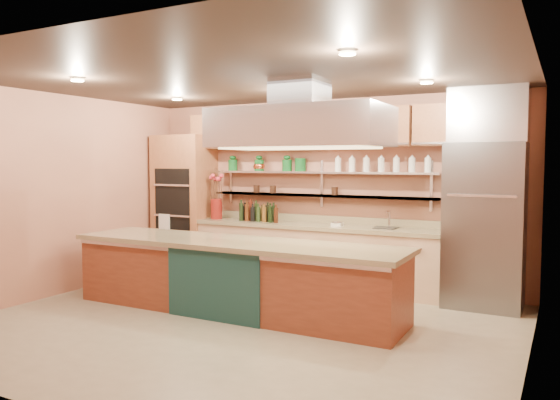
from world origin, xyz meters
The scene contains 21 objects.
floor centered at (0.00, 0.00, -0.01)m, with size 6.00×5.00×0.02m, color gray.
ceiling centered at (0.00, 0.00, 2.80)m, with size 6.00×5.00×0.02m, color black.
wall_back centered at (0.00, 2.50, 1.40)m, with size 6.00×0.04×2.80m, color #A3674D.
wall_front centered at (0.00, -2.50, 1.40)m, with size 6.00×0.04×2.80m, color #A3674D.
wall_left centered at (-3.00, 0.00, 1.40)m, with size 0.04×5.00×2.80m, color #A3674D.
wall_right centered at (3.00, 0.00, 1.40)m, with size 0.04×5.00×2.80m, color #A3674D.
oven_stack centered at (-2.45, 2.18, 1.15)m, with size 0.95×0.64×2.30m, color #9B5C38.
refrigerator centered at (2.35, 2.14, 1.05)m, with size 0.95×0.72×2.10m, color slate.
back_counter centered at (-0.05, 2.20, 0.47)m, with size 3.84×0.64×0.93m, color tan.
wall_shelf_lower centered at (-0.05, 2.37, 1.35)m, with size 3.60×0.26×0.03m, color silver.
wall_shelf_upper centered at (-0.05, 2.37, 1.70)m, with size 3.60×0.26×0.03m, color silver.
upper_cabinets centered at (0.00, 2.32, 2.35)m, with size 4.60×0.36×0.55m, color #9B5C38.
range_hood centered at (0.55, 0.45, 2.25)m, with size 2.00×1.00×0.45m, color silver.
ceiling_downlights centered at (0.00, 0.20, 2.77)m, with size 4.00×2.80×0.02m, color #FFE5A5.
island centered at (-0.35, 0.45, 0.44)m, with size 4.25×0.92×0.89m, color brown.
flower_vase centered at (-1.78, 2.15, 1.10)m, with size 0.19×0.19×0.33m, color maroon.
oil_bottle_cluster centered at (-0.96, 2.15, 1.05)m, with size 0.74×0.21×0.24m, color black.
kitchen_scale centered at (0.33, 2.15, 0.97)m, with size 0.15×0.11×0.09m, color silver.
bar_faucet centered at (1.08, 2.25, 1.05)m, with size 0.03×0.03×0.24m, color silver.
copper_kettle centered at (-1.12, 2.37, 1.78)m, with size 0.16×0.16×0.13m, color #BD532B.
green_canister centered at (-0.37, 2.37, 1.81)m, with size 0.17×0.17×0.20m, color #0E4519.
Camera 1 is at (3.28, -5.18, 1.86)m, focal length 35.00 mm.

